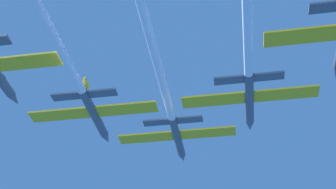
{
  "coord_description": "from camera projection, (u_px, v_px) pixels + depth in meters",
  "views": [
    {
      "loc": [
        6.81,
        -57.09,
        -33.62
      ],
      "look_at": [
        -0.28,
        -11.41,
        -0.06
      ],
      "focal_mm": 49.68,
      "sensor_mm": 36.0,
      "label": 1
    }
  ],
  "objects": [
    {
      "name": "jet_lead",
      "position": [
        157.0,
        61.0,
        52.88
      ],
      "size": [
        16.71,
        57.6,
        2.77
      ],
      "color": "#4C5660"
    },
    {
      "name": "jet_left_wing",
      "position": [
        57.0,
        41.0,
        48.83
      ],
      "size": [
        16.71,
        50.5,
        2.77
      ],
      "color": "#4C5660"
    },
    {
      "name": "jet_right_wing",
      "position": [
        248.0,
        27.0,
        47.38
      ],
      "size": [
        16.71,
        47.89,
        2.77
      ],
      "color": "#4C5660"
    }
  ]
}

